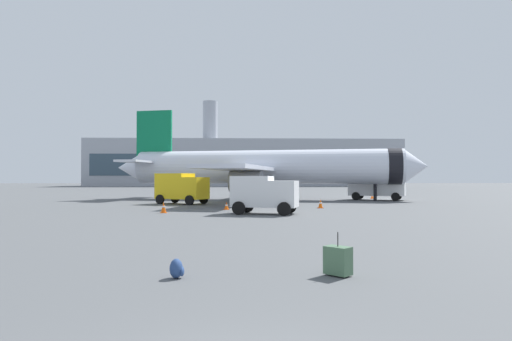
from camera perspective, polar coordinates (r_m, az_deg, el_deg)
airplane_at_gate at (r=49.67m, az=0.95°, el=0.41°), size 35.40×32.21×10.50m
service_truck at (r=42.08m, az=-9.65°, el=-2.12°), size 5.26×4.27×2.90m
fuel_truck at (r=50.75m, az=15.32°, el=-1.71°), size 6.45×4.74×3.20m
cargo_van at (r=30.02m, az=1.02°, el=-2.91°), size 4.79×3.38×2.60m
safety_cone_near at (r=34.32m, az=-3.85°, el=-4.59°), size 0.44×0.44×0.60m
safety_cone_mid at (r=54.06m, az=14.84°, el=-3.24°), size 0.44×0.44×0.59m
safety_cone_far at (r=31.73m, az=-11.90°, el=-4.72°), size 0.44×0.44×0.77m
safety_cone_outer at (r=36.31m, az=8.37°, el=-4.28°), size 0.44×0.44×0.74m
rolling_suitcase at (r=11.48m, az=10.58°, el=-11.39°), size 0.73×0.74×1.10m
traveller_backpack at (r=11.24m, az=-10.24°, el=-12.44°), size 0.36×0.40×0.48m
terminal_building at (r=133.50m, az=-1.49°, el=0.98°), size 91.74×18.52×25.70m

